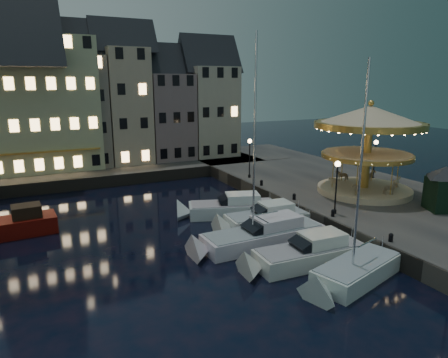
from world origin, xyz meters
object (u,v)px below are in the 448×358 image
streetlamp_d (375,154)px  bollard_c (294,196)px  motorboat_d (262,220)px  carousel (369,133)px  bollard_a (391,237)px  red_fishing_boat (8,227)px  motorboat_e (228,209)px  ticket_kiosk (445,181)px  bollard_d (261,182)px  motorboat_a (352,274)px  streetlamp_c (250,153)px  motorboat_b (305,255)px  streetlamp_b (337,180)px  motorboat_c (259,236)px  bollard_b (333,213)px

streetlamp_d → bollard_c: size_ratio=7.32×
streetlamp_d → motorboat_d: 17.08m
carousel → bollard_a: bearing=-126.9°
red_fishing_boat → motorboat_e: bearing=-10.1°
bollard_c → ticket_kiosk: 11.85m
red_fishing_boat → bollard_d: bearing=1.1°
red_fishing_boat → motorboat_a: bearing=-42.9°
streetlamp_c → ticket_kiosk: size_ratio=1.02×
bollard_d → motorboat_d: size_ratio=0.07×
red_fishing_boat → ticket_kiosk: red_fishing_boat is taller
motorboat_b → red_fishing_boat: 21.83m
streetlamp_d → motorboat_e: bearing=-178.6°
streetlamp_b → motorboat_b: (-5.95, -4.13, -3.37)m
streetlamp_d → motorboat_a: size_ratio=0.34×
carousel → ticket_kiosk: 7.56m
motorboat_d → ticket_kiosk: size_ratio=1.87×
bollard_a → motorboat_a: motorboat_a is taller
motorboat_d → bollard_d: bearing=59.4°
ticket_kiosk → bollard_a: bearing=-161.9°
bollard_d → motorboat_c: (-6.35, -10.20, -0.92)m
bollard_a → motorboat_d: bearing=116.1°
bollard_a → motorboat_c: bearing=137.6°
motorboat_a → carousel: motorboat_a is taller
carousel → bollard_c: bearing=172.5°
bollard_c → bollard_d: 5.50m
streetlamp_d → motorboat_a: 21.84m
motorboat_d → ticket_kiosk: bearing=-24.1°
motorboat_d → red_fishing_boat: 19.30m
bollard_d → carousel: size_ratio=0.06×
bollard_b → red_fishing_boat: (-22.35, 10.06, -0.91)m
bollard_b → bollard_d: (0.00, 10.50, 0.00)m
bollard_d → motorboat_b: bearing=-110.7°
carousel → motorboat_d: bearing=-176.0°
motorboat_c → ticket_kiosk: bearing=-10.9°
streetlamp_d → red_fishing_boat: (-34.25, 2.56, -3.33)m
motorboat_d → ticket_kiosk: ticket_kiosk is taller
streetlamp_d → bollard_d: 12.51m
streetlamp_b → streetlamp_d: same height
motorboat_a → ticket_kiosk: (13.13, 4.10, 3.19)m
streetlamp_b → motorboat_c: motorboat_c is taller
carousel → streetlamp_d: bearing=36.1°
motorboat_b → motorboat_d: bearing=81.3°
bollard_a → bollard_b: same height
bollard_b → motorboat_d: 5.47m
motorboat_d → red_fishing_boat: (-18.06, 6.81, 0.05)m
red_fishing_boat → carousel: carousel is taller
bollard_b → bollard_d: size_ratio=1.00×
streetlamp_c → bollard_b: (-0.60, -14.00, -2.41)m
streetlamp_b → motorboat_b: streetlamp_b is taller
bollard_c → motorboat_a: (-4.30, -11.72, -1.06)m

